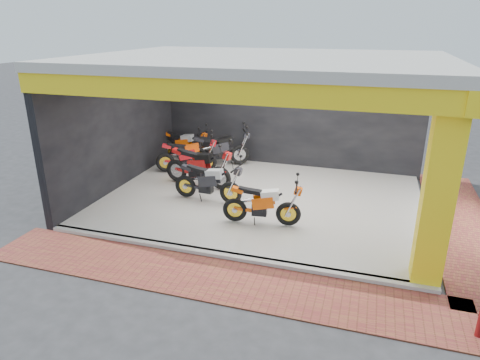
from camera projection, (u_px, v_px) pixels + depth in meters
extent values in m
plane|color=#2D2D30|center=(238.00, 235.00, 9.46)|extent=(80.00, 80.00, 0.00)
cube|color=silver|center=(262.00, 200.00, 11.23)|extent=(8.00, 6.00, 0.10)
cube|color=beige|center=(264.00, 60.00, 10.01)|extent=(8.40, 6.40, 0.20)
cube|color=black|center=(288.00, 113.00, 13.43)|extent=(8.20, 0.20, 3.50)
cube|color=black|center=(119.00, 126.00, 11.81)|extent=(0.20, 6.20, 3.50)
cube|color=yellow|center=(439.00, 192.00, 7.13)|extent=(0.50, 0.50, 3.50)
cube|color=yellow|center=(221.00, 91.00, 7.43)|extent=(8.40, 0.30, 0.40)
cube|color=yellow|center=(448.00, 79.00, 8.99)|extent=(0.30, 6.40, 0.40)
cube|color=silver|center=(223.00, 255.00, 8.53)|extent=(8.00, 0.20, 0.10)
cube|color=brown|center=(209.00, 278.00, 7.84)|extent=(9.00, 1.40, 0.03)
cube|color=brown|center=(462.00, 225.00, 9.89)|extent=(1.40, 7.00, 0.03)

